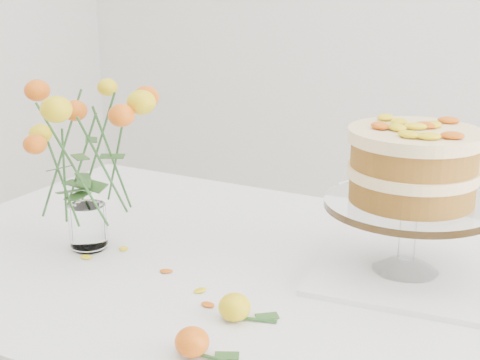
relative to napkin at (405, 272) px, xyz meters
The scene contains 11 objects.
table 0.32m from the napkin, 159.68° to the right, with size 1.43×0.93×0.76m.
napkin is the anchor object (origin of this frame).
cake_stand 0.20m from the napkin, 14.04° to the left, with size 0.32×0.32×0.28m.
rose_vase 0.68m from the napkin, 163.23° to the right, with size 0.32×0.32×0.38m.
loose_rose_near 0.37m from the napkin, 123.50° to the right, with size 0.10×0.05×0.05m.
loose_rose_far 0.48m from the napkin, 115.68° to the right, with size 0.09×0.05×0.04m.
stray_petal_a 0.46m from the napkin, 153.11° to the right, with size 0.03×0.02×0.00m, color yellow.
stray_petal_b 0.39m from the napkin, 141.21° to the right, with size 0.03×0.02×0.00m, color yellow.
stray_petal_c 0.39m from the napkin, 132.93° to the right, with size 0.03×0.02×0.00m, color yellow.
stray_petal_d 0.57m from the napkin, 164.06° to the right, with size 0.03×0.02×0.00m, color yellow.
stray_petal_e 0.63m from the napkin, 158.92° to the right, with size 0.03×0.02×0.00m, color yellow.
Camera 1 is at (0.56, -1.07, 1.30)m, focal length 50.00 mm.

